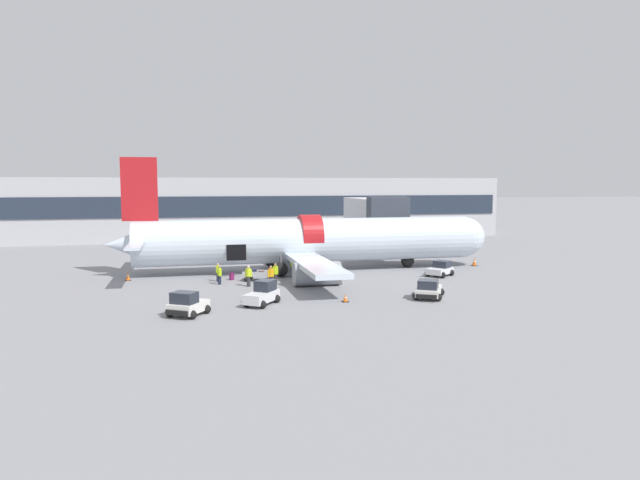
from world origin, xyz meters
TOP-DOWN VIEW (x-y plane):
  - ground_plane at (0.00, 0.00)m, footprint 500.00×500.00m
  - terminal_strip at (0.00, 40.27)m, footprint 73.87×9.75m
  - jet_bridge_stub at (9.48, 13.57)m, footprint 4.12×11.92m
  - airplane at (0.36, 6.58)m, footprint 35.93×28.68m
  - baggage_tug_lead at (11.42, 0.99)m, footprint 2.92×2.73m
  - baggage_tug_mid at (-10.43, -9.47)m, footprint 2.81×3.00m
  - baggage_tug_rear at (6.38, -7.87)m, footprint 2.90×3.46m
  - baggage_tug_spare at (-5.44, -7.26)m, footprint 2.81×3.26m
  - baggage_cart_loading at (-4.52, 2.19)m, footprint 3.45×2.29m
  - ground_crew_loader_a at (-5.65, -0.28)m, footprint 0.58×0.49m
  - ground_crew_loader_b at (-1.36, 3.60)m, footprint 0.42×0.62m
  - ground_crew_driver at (-7.90, 2.57)m, footprint 0.46×0.53m
  - ground_crew_supervisor at (-3.42, 0.22)m, footprint 0.55×0.54m
  - ground_crew_helper at (-7.85, 1.16)m, footprint 0.35×0.53m
  - ground_crew_marshal at (-3.94, -0.76)m, footprint 0.58×0.50m
  - suitcase_on_tarmac_upright at (-6.73, 3.07)m, footprint 0.41×0.37m
  - safety_cone_nose at (17.46, 6.07)m, footprint 0.59×0.59m
  - safety_cone_engine_left at (0.26, -7.68)m, footprint 0.48×0.48m
  - safety_cone_wingtip at (1.61, -0.81)m, footprint 0.56×0.56m
  - safety_cone_tail at (-15.30, 4.85)m, footprint 0.48×0.48m

SIDE VIEW (x-z plane):
  - ground_plane at x=0.00m, z-range 0.00..0.00m
  - safety_cone_engine_left at x=0.26m, z-range -0.02..0.54m
  - suitcase_on_tarmac_upright at x=-6.73m, z-range -0.05..0.69m
  - safety_cone_tail at x=-15.30m, z-range -0.02..0.75m
  - safety_cone_nose at x=17.46m, z-range -0.02..0.77m
  - safety_cone_wingtip at x=1.61m, z-range -0.02..0.77m
  - baggage_cart_loading at x=-4.52m, z-range -0.06..0.94m
  - baggage_tug_lead at x=11.42m, z-range -0.09..1.25m
  - baggage_tug_rear at x=6.38m, z-range -0.08..1.31m
  - baggage_tug_mid at x=-10.43m, z-range -0.11..1.44m
  - baggage_tug_spare at x=-5.44m, z-range -0.12..1.49m
  - ground_crew_helper at x=-7.85m, z-range 0.04..1.58m
  - ground_crew_driver at x=-7.90m, z-range 0.04..1.59m
  - ground_crew_loader_a at x=-5.65m, z-range 0.04..1.72m
  - ground_crew_marshal at x=-3.94m, z-range 0.04..1.72m
  - ground_crew_supervisor at x=-3.42m, z-range 0.04..1.77m
  - ground_crew_loader_b at x=-1.36m, z-range 0.05..1.84m
  - airplane at x=0.36m, z-range -2.42..8.01m
  - terminal_strip at x=0.00m, z-range 0.00..8.96m
  - jet_bridge_stub at x=9.48m, z-range 1.48..8.30m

